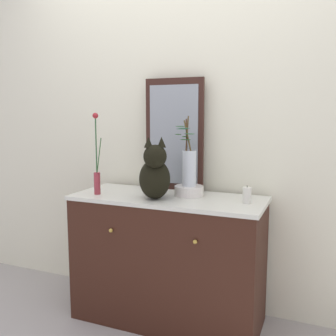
{
  "coord_description": "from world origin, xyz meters",
  "views": [
    {
      "loc": [
        0.89,
        -2.15,
        1.33
      ],
      "look_at": [
        0.0,
        0.0,
        1.0
      ],
      "focal_mm": 40.37,
      "sensor_mm": 36.0,
      "label": 1
    }
  ],
  "objects_px": {
    "mirror_leaning": "(174,135)",
    "candle_pillar": "(247,195)",
    "bowl_porcelain": "(189,191)",
    "vase_glass_clear": "(189,165)",
    "vase_slim_green": "(97,170)",
    "cat_sitting": "(155,174)",
    "sideboard": "(168,259)"
  },
  "relations": [
    {
      "from": "mirror_leaning",
      "to": "candle_pillar",
      "type": "bearing_deg",
      "value": -22.15
    },
    {
      "from": "bowl_porcelain",
      "to": "vase_glass_clear",
      "type": "bearing_deg",
      "value": -129.5
    },
    {
      "from": "vase_slim_green",
      "to": "bowl_porcelain",
      "type": "relative_size",
      "value": 2.83
    },
    {
      "from": "cat_sitting",
      "to": "vase_slim_green",
      "type": "height_order",
      "value": "vase_slim_green"
    },
    {
      "from": "cat_sitting",
      "to": "bowl_porcelain",
      "type": "xyz_separation_m",
      "value": [
        0.16,
        0.17,
        -0.12
      ]
    },
    {
      "from": "sideboard",
      "to": "bowl_porcelain",
      "type": "bearing_deg",
      "value": 29.95
    },
    {
      "from": "cat_sitting",
      "to": "vase_slim_green",
      "type": "relative_size",
      "value": 0.82
    },
    {
      "from": "mirror_leaning",
      "to": "candle_pillar",
      "type": "height_order",
      "value": "mirror_leaning"
    },
    {
      "from": "mirror_leaning",
      "to": "bowl_porcelain",
      "type": "height_order",
      "value": "mirror_leaning"
    },
    {
      "from": "cat_sitting",
      "to": "candle_pillar",
      "type": "bearing_deg",
      "value": 11.02
    },
    {
      "from": "mirror_leaning",
      "to": "vase_slim_green",
      "type": "relative_size",
      "value": 1.44
    },
    {
      "from": "cat_sitting",
      "to": "bowl_porcelain",
      "type": "bearing_deg",
      "value": 46.01
    },
    {
      "from": "mirror_leaning",
      "to": "vase_slim_green",
      "type": "height_order",
      "value": "mirror_leaning"
    },
    {
      "from": "sideboard",
      "to": "mirror_leaning",
      "type": "distance_m",
      "value": 0.82
    },
    {
      "from": "sideboard",
      "to": "candle_pillar",
      "type": "distance_m",
      "value": 0.67
    },
    {
      "from": "sideboard",
      "to": "mirror_leaning",
      "type": "bearing_deg",
      "value": 102.23
    },
    {
      "from": "cat_sitting",
      "to": "mirror_leaning",
      "type": "bearing_deg",
      "value": 90.69
    },
    {
      "from": "vase_slim_green",
      "to": "bowl_porcelain",
      "type": "height_order",
      "value": "vase_slim_green"
    },
    {
      "from": "vase_glass_clear",
      "to": "candle_pillar",
      "type": "xyz_separation_m",
      "value": [
        0.38,
        -0.06,
        -0.15
      ]
    },
    {
      "from": "sideboard",
      "to": "candle_pillar",
      "type": "relative_size",
      "value": 11.42
    },
    {
      "from": "candle_pillar",
      "to": "cat_sitting",
      "type": "bearing_deg",
      "value": -168.98
    },
    {
      "from": "sideboard",
      "to": "vase_glass_clear",
      "type": "height_order",
      "value": "vase_glass_clear"
    },
    {
      "from": "cat_sitting",
      "to": "bowl_porcelain",
      "type": "distance_m",
      "value": 0.26
    },
    {
      "from": "cat_sitting",
      "to": "vase_glass_clear",
      "type": "distance_m",
      "value": 0.23
    },
    {
      "from": "sideboard",
      "to": "candle_pillar",
      "type": "bearing_deg",
      "value": 0.57
    },
    {
      "from": "mirror_leaning",
      "to": "vase_glass_clear",
      "type": "relative_size",
      "value": 1.71
    },
    {
      "from": "mirror_leaning",
      "to": "sideboard",
      "type": "bearing_deg",
      "value": -77.77
    },
    {
      "from": "bowl_porcelain",
      "to": "candle_pillar",
      "type": "xyz_separation_m",
      "value": [
        0.38,
        -0.06,
        0.02
      ]
    },
    {
      "from": "sideboard",
      "to": "vase_slim_green",
      "type": "height_order",
      "value": "vase_slim_green"
    },
    {
      "from": "bowl_porcelain",
      "to": "vase_glass_clear",
      "type": "height_order",
      "value": "vase_glass_clear"
    },
    {
      "from": "vase_slim_green",
      "to": "vase_glass_clear",
      "type": "relative_size",
      "value": 1.19
    },
    {
      "from": "bowl_porcelain",
      "to": "sideboard",
      "type": "bearing_deg",
      "value": -150.05
    }
  ]
}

